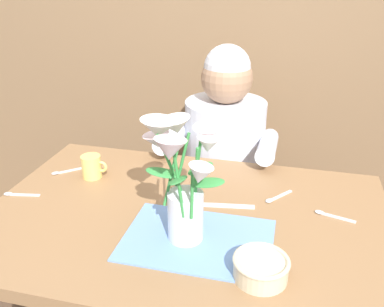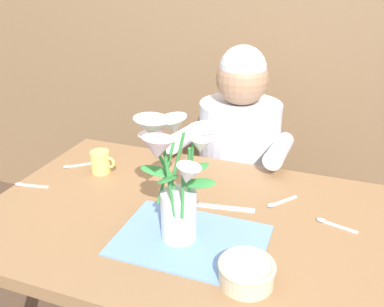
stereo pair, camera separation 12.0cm
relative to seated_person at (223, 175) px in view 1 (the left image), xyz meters
name	(u,v)px [view 1 (the left image)]	position (x,y,z in m)	size (l,w,h in m)	color
wood_panel_backdrop	(241,3)	(-0.01, 0.43, 0.69)	(4.00, 0.10, 2.50)	brown
dining_table	(185,241)	(-0.01, -0.62, 0.08)	(1.20, 0.80, 0.74)	olive
seated_person	(223,175)	(0.00, 0.00, 0.00)	(0.45, 0.47, 1.14)	#4C4C56
striped_placemat	(198,240)	(0.05, -0.73, 0.18)	(0.40, 0.28, 0.01)	#6B93D1
flower_vase	(182,175)	(0.01, -0.73, 0.37)	(0.23, 0.29, 0.35)	silver
ceramic_bowl	(261,267)	(0.23, -0.83, 0.21)	(0.14, 0.14, 0.06)	beige
dinner_knife	(224,206)	(0.09, -0.54, 0.18)	(0.19, 0.02, 0.01)	silver
coffee_cup	(92,167)	(-0.39, -0.46, 0.22)	(0.09, 0.07, 0.08)	#E5C666
spoon_0	(63,172)	(-0.51, -0.46, 0.18)	(0.10, 0.09, 0.01)	silver
spoon_1	(275,198)	(0.24, -0.46, 0.18)	(0.09, 0.10, 0.01)	silver
spoon_2	(328,215)	(0.40, -0.52, 0.18)	(0.12, 0.05, 0.01)	silver
spoon_3	(16,194)	(-0.57, -0.64, 0.18)	(0.12, 0.04, 0.01)	silver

